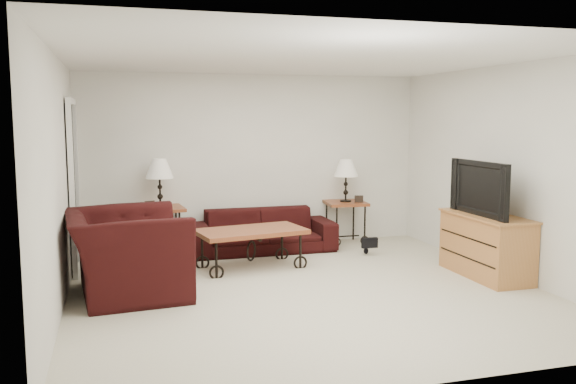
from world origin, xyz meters
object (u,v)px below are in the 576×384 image
at_px(tv_stand, 486,246).
at_px(television, 487,188).
at_px(side_table_left, 161,231).
at_px(lamp_right, 346,180).
at_px(side_table_right, 345,222).
at_px(sofa, 262,231).
at_px(lamp_left, 160,183).
at_px(coffee_table, 251,249).
at_px(armchair, 127,253).
at_px(backpack, 366,238).

bearing_deg(tv_stand, television, -180.00).
relative_size(side_table_left, lamp_right, 1.05).
relative_size(side_table_right, tv_stand, 0.51).
relative_size(sofa, lamp_left, 3.04).
bearing_deg(coffee_table, lamp_right, 32.65).
bearing_deg(side_table_right, sofa, -172.25).
height_order(sofa, tv_stand, tv_stand).
xyz_separation_m(sofa, lamp_right, (1.32, 0.18, 0.65)).
xyz_separation_m(sofa, television, (2.21, -2.06, 0.77)).
bearing_deg(side_table_left, lamp_right, -0.00).
bearing_deg(lamp_left, armchair, -105.05).
relative_size(lamp_right, coffee_table, 0.48).
bearing_deg(side_table_right, lamp_right, 0.00).
height_order(side_table_left, backpack, side_table_left).
bearing_deg(side_table_right, armchair, -150.33).
height_order(lamp_right, backpack, lamp_right).
height_order(sofa, armchair, armchair).
height_order(side_table_left, lamp_left, lamp_left).
height_order(side_table_right, backpack, side_table_right).
bearing_deg(tv_stand, armchair, 174.26).
distance_m(armchair, tv_stand, 4.13).
distance_m(lamp_left, tv_stand, 4.30).
height_order(side_table_right, armchair, armchair).
relative_size(sofa, armchair, 1.46).
relative_size(armchair, tv_stand, 1.11).
height_order(sofa, coffee_table, sofa).
bearing_deg(television, tv_stand, 90.00).
height_order(side_table_right, tv_stand, tv_stand).
xyz_separation_m(sofa, coffee_table, (-0.36, -0.90, -0.05)).
xyz_separation_m(coffee_table, backpack, (1.70, 0.33, -0.03)).
bearing_deg(lamp_right, sofa, -172.25).
distance_m(sofa, lamp_right, 1.49).
bearing_deg(side_table_left, lamp_left, 0.00).
distance_m(side_table_left, tv_stand, 4.25).
bearing_deg(lamp_left, backpack, -15.39).
relative_size(tv_stand, television, 1.12).
bearing_deg(side_table_left, armchair, -105.05).
xyz_separation_m(side_table_left, backpack, (2.73, -0.75, -0.11)).
distance_m(side_table_right, lamp_left, 2.79).
xyz_separation_m(side_table_left, television, (3.59, -2.24, 0.73)).
height_order(side_table_right, lamp_left, lamp_left).
relative_size(lamp_right, armchair, 0.46).
relative_size(coffee_table, backpack, 2.99).
height_order(lamp_right, television, television).
bearing_deg(backpack, side_table_left, 160.25).
relative_size(side_table_left, coffee_table, 0.50).
distance_m(tv_stand, backpack, 1.74).
bearing_deg(lamp_right, lamp_left, 180.00).
bearing_deg(television, side_table_left, -121.88).
relative_size(side_table_right, coffee_table, 0.48).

